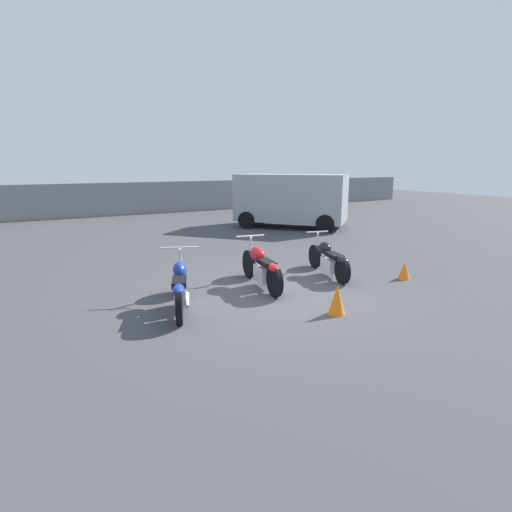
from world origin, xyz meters
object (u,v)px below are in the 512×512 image
Objects in this scene: motorcycle_slot_2 at (329,259)px; traffic_cone_near at (337,300)px; motorcycle_slot_1 at (261,267)px; motorcycle_slot_0 at (180,287)px; traffic_cone_far at (404,270)px; parked_van at (291,198)px.

motorcycle_slot_2 reaches higher than traffic_cone_near.
traffic_cone_near is (0.32, -2.05, -0.17)m from motorcycle_slot_1.
motorcycle_slot_1 is at bearing 33.23° from motorcycle_slot_0.
traffic_cone_near reaches higher than traffic_cone_far.
parked_van is at bearing 76.56° from motorcycle_slot_2.
parked_van is (3.53, 6.66, 0.81)m from motorcycle_slot_2.
motorcycle_slot_1 is at bearing 160.52° from traffic_cone_far.
parked_van is 11.43× the size of traffic_cone_far.
motorcycle_slot_0 is at bearing -158.53° from motorcycle_slot_1.
motorcycle_slot_2 is at bearing 140.70° from traffic_cone_far.
motorcycle_slot_2 is 1.72m from traffic_cone_far.
motorcycle_slot_1 reaches higher than motorcycle_slot_2.
traffic_cone_near is (2.27, -1.62, -0.15)m from motorcycle_slot_0.
motorcycle_slot_1 reaches higher than traffic_cone_near.
traffic_cone_far is at bearing -10.41° from motorcycle_slot_1.
motorcycle_slot_1 reaches higher than traffic_cone_far.
motorcycle_slot_0 is 2.00m from motorcycle_slot_1.
traffic_cone_far is (3.14, -1.11, -0.24)m from motorcycle_slot_1.
parked_van reaches higher than motorcycle_slot_1.
parked_van is 8.11m from traffic_cone_far.
parked_van is at bearing 60.21° from motorcycle_slot_1.
motorcycle_slot_0 reaches higher than traffic_cone_near.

